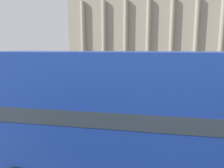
# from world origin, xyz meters

# --- Properties ---
(double_decker_bus) EXTENTS (10.33, 2.77, 4.39)m
(double_decker_bus) POSITION_xyz_m (-1.01, 4.75, 2.42)
(double_decker_bus) COLOR black
(double_decker_bus) RESTS_ON ground_plane
(plaza_building_left) EXTENTS (34.05, 13.35, 16.88)m
(plaza_building_left) POSITION_xyz_m (-2.30, 48.89, 8.44)
(plaza_building_left) COLOR #A39984
(plaza_building_left) RESTS_ON ground_plane
(traffic_light_mid) EXTENTS (0.42, 0.24, 3.68)m
(traffic_light_mid) POSITION_xyz_m (-2.38, 17.45, 2.41)
(traffic_light_mid) COLOR black
(traffic_light_mid) RESTS_ON ground_plane
(car_silver) EXTENTS (4.20, 1.93, 1.35)m
(car_silver) POSITION_xyz_m (0.59, 19.08, 0.70)
(car_silver) COLOR black
(car_silver) RESTS_ON ground_plane
(car_maroon) EXTENTS (4.20, 1.93, 1.35)m
(car_maroon) POSITION_xyz_m (0.71, 14.88, 0.70)
(car_maroon) COLOR black
(car_maroon) RESTS_ON ground_plane
(pedestrian_grey) EXTENTS (0.32, 0.32, 1.61)m
(pedestrian_grey) POSITION_xyz_m (-7.56, 13.81, 0.92)
(pedestrian_grey) COLOR #282B33
(pedestrian_grey) RESTS_ON ground_plane
(pedestrian_olive) EXTENTS (0.32, 0.32, 1.82)m
(pedestrian_olive) POSITION_xyz_m (-8.00, 12.59, 1.06)
(pedestrian_olive) COLOR #282B33
(pedestrian_olive) RESTS_ON ground_plane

